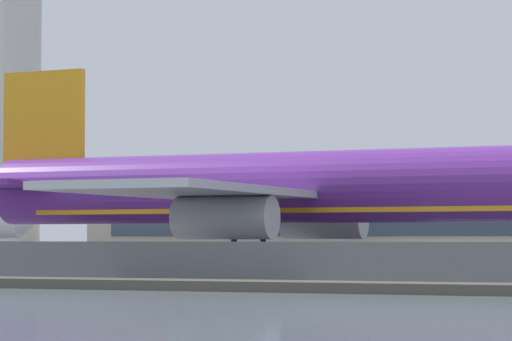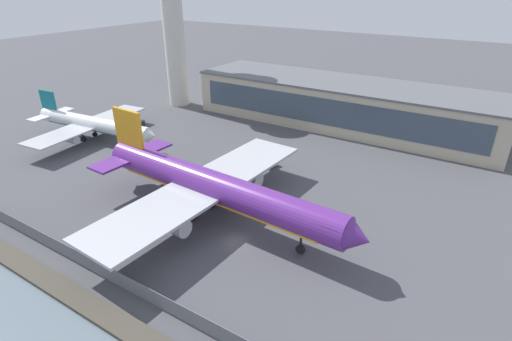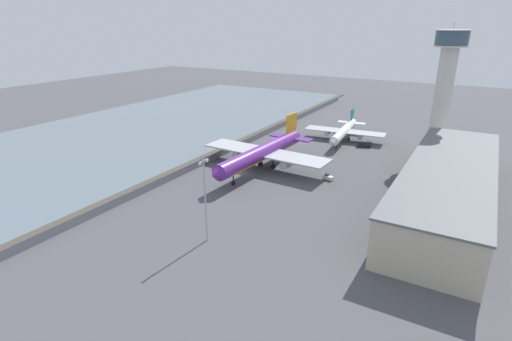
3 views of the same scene
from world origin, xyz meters
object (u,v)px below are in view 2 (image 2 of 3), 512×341
cargo_jet_purple (211,187)px  baggage_tug (271,163)px  passenger_jet_white_teal (92,124)px  control_tower (172,15)px  ops_van (137,126)px

cargo_jet_purple → baggage_tug: (-1.75, 22.22, -5.06)m
passenger_jet_white_teal → control_tower: 41.17m
baggage_tug → cargo_jet_purple: bearing=-85.5°
ops_van → control_tower: 35.82m
ops_van → baggage_tug: bearing=-0.2°
baggage_tug → ops_van: 40.51m
cargo_jet_purple → baggage_tug: 22.85m
control_tower → baggage_tug: bearing=-27.3°
passenger_jet_white_teal → cargo_jet_purple: bearing=-14.9°
cargo_jet_purple → baggage_tug: cargo_jet_purple is taller
ops_van → control_tower: size_ratio=0.12×
passenger_jet_white_teal → control_tower: size_ratio=0.82×
ops_van → passenger_jet_white_teal: bearing=-113.1°
passenger_jet_white_teal → ops_van: passenger_jet_white_teal is taller
control_tower → ops_van: bearing=-73.5°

